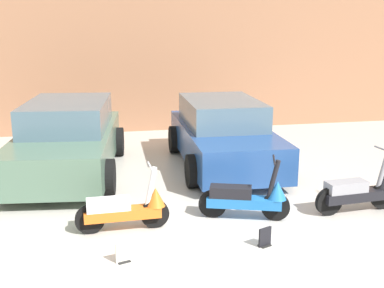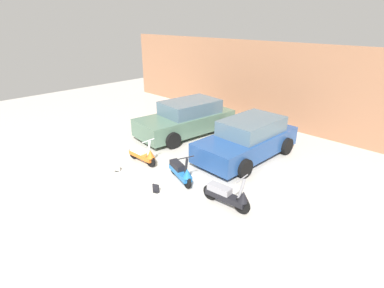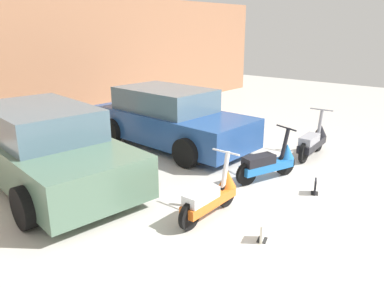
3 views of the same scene
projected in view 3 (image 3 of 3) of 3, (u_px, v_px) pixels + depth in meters
ground_plane at (321, 211)px, 5.84m from camera, size 28.00×28.00×0.00m
wall_back at (46, 62)px, 10.15m from camera, size 19.60×0.12×3.67m
scooter_front_left at (212, 195)px, 5.62m from camera, size 1.35×0.49×0.94m
scooter_front_right at (269, 162)px, 6.98m from camera, size 1.34×0.68×0.97m
scooter_front_center at (313, 140)px, 8.27m from camera, size 1.43×0.51×1.00m
car_rear_left at (46, 148)px, 6.71m from camera, size 2.39×4.35×1.42m
car_rear_center at (171, 119)px, 8.96m from camera, size 2.05×4.08×1.37m
placard_near_left_scooter at (263, 233)px, 5.02m from camera, size 0.20×0.16×0.26m
placard_near_right_scooter at (315, 187)px, 6.43m from camera, size 0.20×0.17×0.26m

